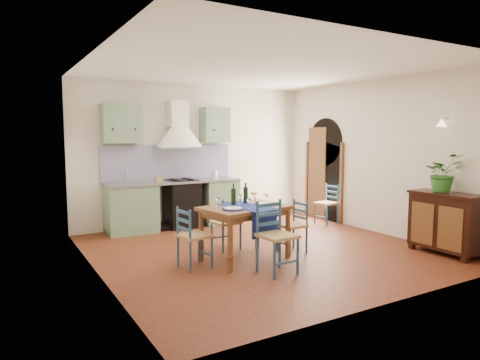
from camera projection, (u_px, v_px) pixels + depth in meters
name	position (u px, v px, depth m)	size (l,w,h in m)	color
floor	(262.00, 249.00, 6.73)	(5.00, 5.00, 0.00)	#46180F
back_wall	(179.00, 173.00, 8.36)	(5.00, 0.96, 2.80)	beige
right_wall	(365.00, 159.00, 8.08)	(0.26, 5.00, 2.80)	beige
left_wall	(95.00, 167.00, 5.34)	(0.04, 5.00, 2.80)	beige
ceiling	(263.00, 68.00, 6.44)	(5.00, 5.00, 0.01)	white
dining_table	(246.00, 212.00, 6.15)	(1.33, 1.04, 1.09)	brown
chair_near	(276.00, 236.00, 5.57)	(0.46, 0.46, 0.94)	navy
chair_far	(227.00, 223.00, 6.69)	(0.41, 0.41, 0.82)	navy
chair_left	(193.00, 237.00, 5.76)	(0.43, 0.43, 0.83)	navy
chair_right	(293.00, 226.00, 6.56)	(0.38, 0.38, 0.79)	navy
chair_spare	(327.00, 203.00, 8.67)	(0.42, 0.42, 0.80)	navy
sideboard	(445.00, 221.00, 6.45)	(0.50, 1.05, 0.94)	black
potted_plant	(443.00, 173.00, 6.44)	(0.53, 0.46, 0.59)	#286823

